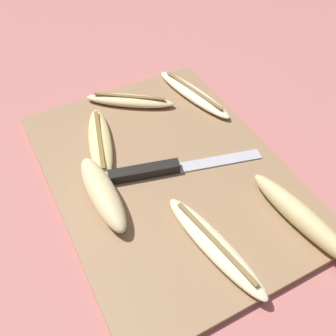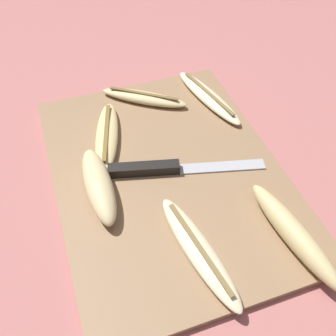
{
  "view_description": "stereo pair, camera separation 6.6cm",
  "coord_description": "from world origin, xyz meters",
  "px_view_note": "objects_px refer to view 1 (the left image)",
  "views": [
    {
      "loc": [
        0.39,
        -0.21,
        0.51
      ],
      "look_at": [
        0.0,
        0.0,
        0.02
      ],
      "focal_mm": 42.0,
      "sensor_mm": 36.0,
      "label": 1
    },
    {
      "loc": [
        0.42,
        -0.15,
        0.51
      ],
      "look_at": [
        0.0,
        0.0,
        0.02
      ],
      "focal_mm": 42.0,
      "sensor_mm": 36.0,
      "label": 2
    }
  ],
  "objects_px": {
    "knife": "(159,169)",
    "banana_mellow_near": "(130,101)",
    "banana_bright_far": "(193,94)",
    "banana_golden_short": "(100,143)",
    "banana_spotted_left": "(302,217)",
    "banana_pale_long": "(215,245)",
    "banana_ripe_center": "(103,193)"
  },
  "relations": [
    {
      "from": "banana_mellow_near",
      "to": "banana_ripe_center",
      "type": "xyz_separation_m",
      "value": [
        0.2,
        -0.14,
        0.01
      ]
    },
    {
      "from": "banana_mellow_near",
      "to": "banana_pale_long",
      "type": "bearing_deg",
      "value": -4.39
    },
    {
      "from": "banana_bright_far",
      "to": "banana_ripe_center",
      "type": "relative_size",
      "value": 1.24
    },
    {
      "from": "knife",
      "to": "banana_mellow_near",
      "type": "height_order",
      "value": "banana_mellow_near"
    },
    {
      "from": "banana_ripe_center",
      "to": "banana_spotted_left",
      "type": "bearing_deg",
      "value": 53.86
    },
    {
      "from": "knife",
      "to": "banana_golden_short",
      "type": "bearing_deg",
      "value": -133.73
    },
    {
      "from": "banana_bright_far",
      "to": "banana_spotted_left",
      "type": "bearing_deg",
      "value": -2.17
    },
    {
      "from": "banana_golden_short",
      "to": "banana_bright_far",
      "type": "distance_m",
      "value": 0.22
    },
    {
      "from": "banana_golden_short",
      "to": "banana_bright_far",
      "type": "bearing_deg",
      "value": 101.87
    },
    {
      "from": "banana_bright_far",
      "to": "banana_ripe_center",
      "type": "bearing_deg",
      "value": -58.09
    },
    {
      "from": "banana_mellow_near",
      "to": "banana_bright_far",
      "type": "distance_m",
      "value": 0.13
    },
    {
      "from": "banana_ripe_center",
      "to": "banana_pale_long",
      "type": "xyz_separation_m",
      "value": [
        0.16,
        0.11,
        -0.01
      ]
    },
    {
      "from": "knife",
      "to": "banana_ripe_center",
      "type": "bearing_deg",
      "value": -69.02
    },
    {
      "from": "banana_golden_short",
      "to": "banana_mellow_near",
      "type": "xyz_separation_m",
      "value": [
        -0.09,
        0.1,
        -0.0
      ]
    },
    {
      "from": "banana_spotted_left",
      "to": "banana_golden_short",
      "type": "bearing_deg",
      "value": -145.02
    },
    {
      "from": "banana_pale_long",
      "to": "banana_mellow_near",
      "type": "bearing_deg",
      "value": 175.61
    },
    {
      "from": "banana_bright_far",
      "to": "banana_pale_long",
      "type": "xyz_separation_m",
      "value": [
        0.32,
        -0.15,
        0.0
      ]
    },
    {
      "from": "banana_mellow_near",
      "to": "banana_bright_far",
      "type": "relative_size",
      "value": 0.82
    },
    {
      "from": "banana_pale_long",
      "to": "banana_spotted_left",
      "type": "bearing_deg",
      "value": 80.4
    },
    {
      "from": "knife",
      "to": "banana_spotted_left",
      "type": "distance_m",
      "value": 0.24
    },
    {
      "from": "banana_spotted_left",
      "to": "banana_ripe_center",
      "type": "bearing_deg",
      "value": -126.14
    },
    {
      "from": "banana_ripe_center",
      "to": "banana_pale_long",
      "type": "relative_size",
      "value": 0.77
    },
    {
      "from": "banana_spotted_left",
      "to": "banana_pale_long",
      "type": "xyz_separation_m",
      "value": [
        -0.02,
        -0.14,
        -0.01
      ]
    },
    {
      "from": "knife",
      "to": "banana_pale_long",
      "type": "xyz_separation_m",
      "value": [
        0.17,
        0.0,
        0.0
      ]
    },
    {
      "from": "banana_ripe_center",
      "to": "banana_pale_long",
      "type": "bearing_deg",
      "value": 34.69
    },
    {
      "from": "banana_spotted_left",
      "to": "banana_mellow_near",
      "type": "bearing_deg",
      "value": -163.84
    },
    {
      "from": "banana_bright_far",
      "to": "banana_golden_short",
      "type": "bearing_deg",
      "value": -78.13
    },
    {
      "from": "banana_bright_far",
      "to": "banana_mellow_near",
      "type": "bearing_deg",
      "value": -107.89
    },
    {
      "from": "banana_mellow_near",
      "to": "banana_ripe_center",
      "type": "height_order",
      "value": "banana_ripe_center"
    },
    {
      "from": "banana_bright_far",
      "to": "banana_ripe_center",
      "type": "height_order",
      "value": "banana_ripe_center"
    },
    {
      "from": "banana_mellow_near",
      "to": "banana_spotted_left",
      "type": "relative_size",
      "value": 0.81
    },
    {
      "from": "banana_bright_far",
      "to": "banana_pale_long",
      "type": "bearing_deg",
      "value": -25.38
    }
  ]
}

